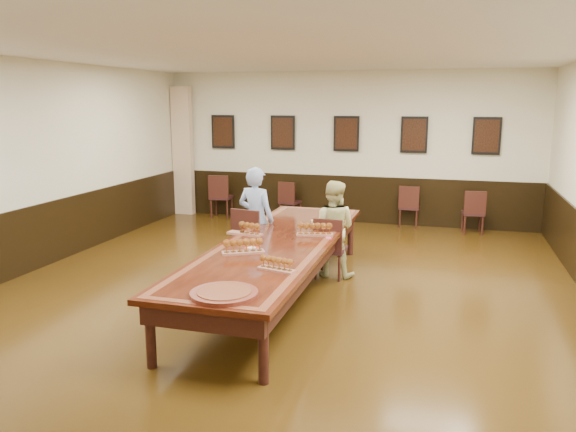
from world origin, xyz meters
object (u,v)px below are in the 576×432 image
(spare_chair_d, at_px, (473,212))
(person_man, at_px, (256,219))
(spare_chair_c, at_px, (410,206))
(carved_platter, at_px, (224,294))
(spare_chair_b, at_px, (290,201))
(person_woman, at_px, (333,229))
(conference_table, at_px, (278,252))
(spare_chair_a, at_px, (221,196))
(chair_man, at_px, (253,240))
(chair_woman, at_px, (331,247))

(spare_chair_d, distance_m, person_man, 4.84)
(spare_chair_c, height_order, carved_platter, spare_chair_c)
(spare_chair_b, distance_m, spare_chair_c, 2.57)
(spare_chair_c, bearing_deg, carved_platter, 82.13)
(person_man, xyz_separation_m, carved_platter, (0.80, -3.19, -0.03))
(spare_chair_b, relative_size, carved_platter, 1.24)
(spare_chair_b, xyz_separation_m, spare_chair_d, (3.82, -0.24, 0.01))
(person_man, distance_m, person_woman, 1.18)
(person_woman, height_order, conference_table, person_woman)
(spare_chair_d, height_order, person_woman, person_woman)
(spare_chair_d, bearing_deg, spare_chair_b, -9.98)
(spare_chair_c, height_order, person_man, person_man)
(spare_chair_a, height_order, person_woman, person_woman)
(spare_chair_a, height_order, conference_table, spare_chair_a)
(spare_chair_d, xyz_separation_m, person_woman, (-2.11, -3.47, 0.28))
(person_woman, xyz_separation_m, conference_table, (-0.51, -1.10, -0.11))
(spare_chair_a, xyz_separation_m, carved_platter, (2.90, -6.84, 0.29))
(chair_man, relative_size, carved_platter, 1.45)
(chair_man, bearing_deg, person_woman, -161.28)
(spare_chair_a, xyz_separation_m, spare_chair_d, (5.40, -0.11, -0.05))
(person_man, height_order, carved_platter, person_man)
(chair_woman, relative_size, carved_platter, 1.32)
(spare_chair_d, xyz_separation_m, conference_table, (-2.63, -4.57, 0.17))
(chair_man, relative_size, person_woman, 0.70)
(spare_chair_d, height_order, carved_platter, spare_chair_d)
(conference_table, bearing_deg, person_woman, 65.07)
(spare_chair_a, xyz_separation_m, spare_chair_b, (1.58, 0.13, -0.05))
(spare_chair_d, distance_m, conference_table, 5.28)
(spare_chair_a, distance_m, spare_chair_c, 4.15)
(chair_woman, bearing_deg, person_man, 0.75)
(spare_chair_b, bearing_deg, spare_chair_d, -172.44)
(chair_man, distance_m, spare_chair_d, 4.92)
(spare_chair_a, distance_m, conference_table, 5.44)
(chair_woman, bearing_deg, carved_platter, 85.71)
(chair_woman, height_order, spare_chair_a, spare_chair_a)
(chair_man, relative_size, spare_chair_a, 1.04)
(chair_woman, bearing_deg, spare_chair_b, -63.38)
(spare_chair_a, xyz_separation_m, person_man, (2.11, -3.64, 0.32))
(spare_chair_a, relative_size, spare_chair_d, 1.11)
(chair_woman, relative_size, spare_chair_c, 1.05)
(chair_man, height_order, spare_chair_a, chair_man)
(chair_woman, relative_size, spare_chair_a, 0.95)
(spare_chair_c, xyz_separation_m, conference_table, (-1.38, -4.84, 0.17))
(carved_platter, bearing_deg, chair_woman, 83.18)
(conference_table, bearing_deg, chair_woman, 63.18)
(spare_chair_a, relative_size, spare_chair_b, 1.13)
(chair_man, xyz_separation_m, spare_chair_c, (2.06, 3.91, -0.07))
(chair_woman, xyz_separation_m, spare_chair_a, (-3.28, 3.68, 0.02))
(spare_chair_d, bearing_deg, chair_woman, 52.96)
(chair_man, distance_m, conference_table, 1.17)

